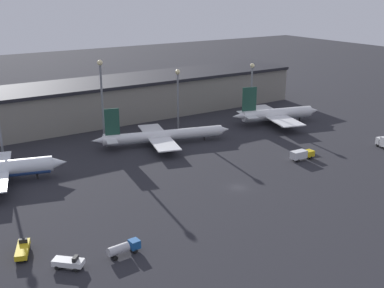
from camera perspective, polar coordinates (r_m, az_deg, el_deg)
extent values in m
plane|color=#26262B|center=(126.46, 5.50, -5.16)|extent=(600.00, 600.00, 0.00)
cube|color=gray|center=(191.58, -9.66, 4.99)|extent=(163.38, 24.14, 14.12)
cube|color=black|center=(190.01, -9.78, 7.23)|extent=(163.38, 26.14, 1.20)
cone|color=white|center=(136.65, -15.65, -2.15)|extent=(5.96, 5.21, 4.03)
cylinder|color=black|center=(137.72, -17.87, -3.57)|extent=(0.50, 0.50, 1.91)
cylinder|color=white|center=(159.16, -3.33, 1.06)|extent=(39.76, 13.64, 3.34)
cylinder|color=#ADB2B7|center=(159.33, -3.33, 0.86)|extent=(37.69, 12.64, 2.84)
cone|color=white|center=(165.44, 3.77, 1.72)|extent=(4.69, 4.10, 3.17)
cone|color=white|center=(155.42, -10.95, 0.43)|extent=(5.57, 4.04, 2.84)
cube|color=#1E4738|center=(154.33, -9.46, 2.61)|extent=(4.62, 1.60, 8.62)
cube|color=white|center=(155.76, -9.65, 0.64)|extent=(6.04, 11.39, 0.24)
cube|color=white|center=(158.81, -4.03, 0.85)|extent=(14.93, 31.14, 0.36)
cylinder|color=gray|center=(167.31, -4.32, 1.33)|extent=(4.02, 2.72, 1.84)
cylinder|color=gray|center=(151.64, -2.80, -0.43)|extent=(4.02, 2.72, 1.84)
cylinder|color=black|center=(163.78, 1.46, 0.70)|extent=(0.50, 0.50, 1.50)
cylinder|color=black|center=(160.66, -4.13, 0.30)|extent=(0.50, 0.50, 1.50)
cylinder|color=black|center=(158.19, -3.90, 0.02)|extent=(0.50, 0.50, 1.50)
cylinder|color=white|center=(186.39, 10.07, 3.57)|extent=(28.27, 11.16, 4.01)
cylinder|color=#ADB2B7|center=(186.57, 10.06, 3.36)|extent=(26.76, 10.22, 3.40)
cone|color=white|center=(193.87, 14.09, 3.86)|extent=(5.63, 4.92, 3.80)
cone|color=white|center=(179.75, 5.68, 3.32)|extent=(6.68, 4.84, 3.40)
cube|color=#1E4738|center=(179.74, 6.82, 5.30)|extent=(5.52, 1.84, 8.94)
cube|color=white|center=(180.90, 6.59, 3.48)|extent=(6.90, 12.35, 0.24)
cube|color=white|center=(185.87, 9.67, 3.39)|extent=(16.93, 33.71, 0.36)
cylinder|color=gray|center=(194.43, 8.65, 3.68)|extent=(4.83, 3.27, 2.20)
cylinder|color=gray|center=(178.89, 11.22, 2.27)|extent=(4.83, 3.27, 2.20)
cylinder|color=black|center=(191.83, 12.64, 2.92)|extent=(0.50, 0.50, 1.80)
cylinder|color=black|center=(187.86, 9.41, 2.80)|extent=(0.50, 0.50, 1.80)
cylinder|color=black|center=(185.13, 9.86, 2.55)|extent=(0.50, 0.50, 1.80)
cube|color=gold|center=(101.23, -19.44, -11.70)|extent=(4.55, 7.33, 1.06)
cube|color=black|center=(102.31, -19.39, -10.77)|extent=(1.72, 1.21, 0.80)
cylinder|color=black|center=(103.67, -19.73, -11.50)|extent=(0.84, 1.04, 0.90)
cylinder|color=black|center=(103.44, -18.79, -11.46)|extent=(0.84, 1.04, 0.90)
cylinder|color=black|center=(99.83, -20.03, -12.75)|extent=(0.84, 1.04, 0.90)
cylinder|color=black|center=(99.58, -19.04, -12.71)|extent=(0.84, 1.04, 0.90)
cube|color=gold|center=(150.80, 13.71, -1.06)|extent=(2.46, 2.62, 1.73)
cube|color=silver|center=(147.87, 12.53, -1.24)|extent=(4.98, 2.71, 2.31)
cylinder|color=black|center=(151.64, 13.37, -1.38)|extent=(0.92, 0.67, 0.90)
cylinder|color=black|center=(150.38, 13.87, -1.58)|extent=(0.92, 0.67, 0.90)
cylinder|color=black|center=(148.32, 11.96, -1.72)|extent=(0.92, 0.67, 0.90)
cylinder|color=black|center=(147.02, 12.45, -1.93)|extent=(0.92, 0.67, 0.90)
cube|color=white|center=(94.62, -14.45, -13.42)|extent=(5.77, 5.61, 1.07)
cube|color=black|center=(93.59, -13.68, -13.06)|extent=(1.61, 1.65, 0.80)
cylinder|color=black|center=(95.00, -13.16, -13.74)|extent=(1.05, 1.03, 0.90)
cylinder|color=black|center=(93.68, -13.57, -14.26)|extent=(1.05, 1.03, 0.90)
cylinder|color=black|center=(96.41, -15.23, -13.41)|extent=(1.05, 1.03, 0.90)
cylinder|color=black|center=(95.11, -15.67, -13.92)|extent=(1.05, 1.03, 0.90)
cube|color=#195199|center=(97.50, -6.85, -11.68)|extent=(2.04, 2.14, 1.73)
cylinder|color=#B7B7BC|center=(96.04, -8.72, -12.24)|extent=(4.33, 2.10, 1.82)
cylinder|color=black|center=(98.53, -7.19, -12.12)|extent=(0.93, 0.56, 0.90)
cylinder|color=black|center=(97.38, -6.73, -12.49)|extent=(0.93, 0.56, 0.90)
cylinder|color=black|center=(96.81, -9.48, -12.83)|extent=(0.93, 0.56, 0.90)
cylinder|color=black|center=(95.64, -9.04, -13.22)|extent=(0.93, 0.56, 0.90)
cube|color=white|center=(169.12, 21.41, 0.37)|extent=(2.90, 2.28, 2.28)
cylinder|color=black|center=(168.82, 21.13, -0.13)|extent=(0.86, 1.04, 0.90)
cylinder|color=black|center=(169.98, 21.64, -0.07)|extent=(0.86, 1.04, 0.90)
cylinder|color=slate|center=(161.68, -10.57, 4.67)|extent=(0.70, 0.70, 26.06)
sphere|color=beige|center=(159.12, -10.86, 9.45)|extent=(1.80, 1.80, 1.80)
cylinder|color=slate|center=(175.03, -1.68, 5.05)|extent=(0.70, 0.70, 20.40)
sphere|color=beige|center=(172.90, -1.71, 8.54)|extent=(1.80, 1.80, 1.80)
cylinder|color=slate|center=(194.63, 7.05, 6.16)|extent=(0.70, 0.70, 19.73)
sphere|color=beige|center=(192.75, 7.17, 9.20)|extent=(1.80, 1.80, 1.80)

